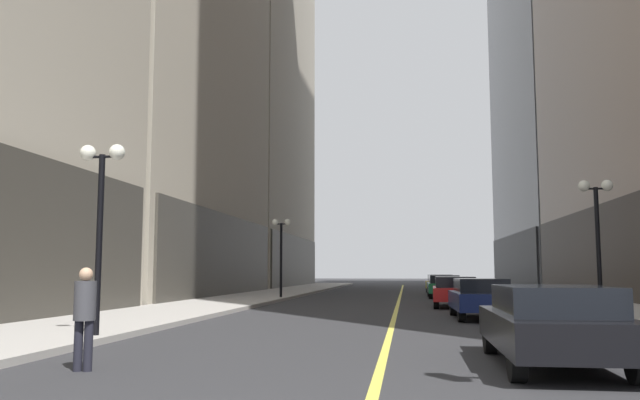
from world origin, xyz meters
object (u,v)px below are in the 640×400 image
object	(u,v)px
car_black	(552,323)
pedestrian_with_orange_bag	(85,311)
car_navy	(480,297)
car_yellow	(440,283)
street_lamp_left_near	(101,196)
car_green	(444,285)
street_lamp_left_far	(281,240)
street_lamp_right_mid	(597,217)
car_red	(455,290)

from	to	relation	value
car_black	pedestrian_with_orange_bag	world-z (taller)	pedestrian_with_orange_bag
car_navy	car_yellow	distance (m)	24.62
car_navy	street_lamp_left_near	world-z (taller)	street_lamp_left_near
car_green	car_yellow	distance (m)	7.64
street_lamp_left_near	pedestrian_with_orange_bag	bearing A→B (deg)	-65.92
pedestrian_with_orange_bag	car_yellow	bearing A→B (deg)	78.75
pedestrian_with_orange_bag	street_lamp_left_near	world-z (taller)	street_lamp_left_near
car_yellow	pedestrian_with_orange_bag	bearing A→B (deg)	-101.25
street_lamp_left_far	street_lamp_right_mid	bearing A→B (deg)	-47.24
car_yellow	street_lamp_right_mid	xyz separation A→B (m)	(3.68, -25.33, 2.54)
car_black	street_lamp_right_mid	size ratio (longest dim) A/B	1.05
car_navy	car_red	bearing A→B (deg)	92.59
car_black	car_green	bearing A→B (deg)	90.42
car_green	street_lamp_left_far	bearing A→B (deg)	-156.85
car_red	pedestrian_with_orange_bag	xyz separation A→B (m)	(-7.11, -19.20, 0.22)
car_yellow	street_lamp_left_near	size ratio (longest dim) A/B	1.08
car_green	car_yellow	xyz separation A→B (m)	(0.14, 7.64, -0.00)
street_lamp_right_mid	pedestrian_with_orange_bag	bearing A→B (deg)	-133.71
car_yellow	pedestrian_with_orange_bag	distance (m)	37.57
car_red	pedestrian_with_orange_bag	world-z (taller)	pedestrian_with_orange_bag
street_lamp_left_far	car_navy	bearing A→B (deg)	-54.94
car_yellow	street_lamp_left_near	world-z (taller)	street_lamp_left_near
car_navy	pedestrian_with_orange_bag	xyz separation A→B (m)	(-7.43, -12.22, 0.22)
car_black	car_green	distance (m)	27.81
street_lamp_right_mid	street_lamp_left_far	bearing A→B (deg)	132.76
street_lamp_left_far	car_red	bearing A→B (deg)	-34.67
car_red	street_lamp_left_far	xyz separation A→B (m)	(-8.90, 6.16, 2.54)
car_green	car_yellow	bearing A→B (deg)	88.96
car_black	car_navy	xyz separation A→B (m)	(0.03, 10.84, -0.00)
car_green	street_lamp_right_mid	distance (m)	18.27
car_navy	street_lamp_left_near	distance (m)	12.61
car_navy	street_lamp_left_far	distance (m)	16.25
car_black	street_lamp_left_near	distance (m)	9.89
car_black	pedestrian_with_orange_bag	size ratio (longest dim) A/B	2.88
car_black	car_red	size ratio (longest dim) A/B	0.98
car_red	car_yellow	world-z (taller)	same
car_navy	street_lamp_left_far	bearing A→B (deg)	125.06
car_black	car_navy	world-z (taller)	same
car_yellow	street_lamp_right_mid	world-z (taller)	street_lamp_right_mid
car_navy	pedestrian_with_orange_bag	size ratio (longest dim) A/B	2.71
car_yellow	street_lamp_left_far	world-z (taller)	street_lamp_left_far
street_lamp_left_near	street_lamp_left_far	world-z (taller)	same
car_red	car_green	xyz separation A→B (m)	(0.08, 10.00, 0.00)
car_green	pedestrian_with_orange_bag	xyz separation A→B (m)	(-7.19, -29.20, 0.22)
car_yellow	car_green	bearing A→B (deg)	-91.04
car_red	street_lamp_left_near	bearing A→B (deg)	-120.37
street_lamp_left_near	street_lamp_right_mid	world-z (taller)	same
street_lamp_right_mid	car_red	bearing A→B (deg)	116.89
car_navy	car_yellow	world-z (taller)	same
car_red	street_lamp_left_far	world-z (taller)	street_lamp_left_far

